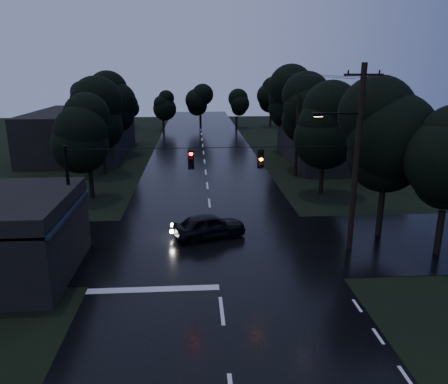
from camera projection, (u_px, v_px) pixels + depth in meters
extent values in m
cube|color=black|center=(206.00, 172.00, 42.12)|extent=(12.00, 120.00, 0.02)
cube|color=black|center=(214.00, 245.00, 24.85)|extent=(60.00, 9.00, 0.02)
cube|color=black|center=(4.00, 213.00, 20.45)|extent=(6.00, 7.00, 0.12)
cube|color=black|center=(69.00, 211.00, 20.64)|extent=(0.30, 7.00, 0.15)
cylinder|color=black|center=(48.00, 273.00, 18.22)|extent=(0.10, 0.10, 3.00)
cylinder|color=black|center=(83.00, 223.00, 23.97)|extent=(0.10, 0.10, 3.00)
cube|color=#FFD666|center=(60.00, 237.00, 19.39)|extent=(0.06, 1.60, 0.50)
cube|color=#FFD666|center=(76.00, 217.00, 21.98)|extent=(0.06, 1.20, 0.50)
cube|color=black|center=(336.00, 141.00, 46.25)|extent=(10.00, 14.00, 4.40)
cube|color=black|center=(81.00, 133.00, 50.12)|extent=(10.00, 16.00, 5.00)
cylinder|color=black|center=(356.00, 161.00, 23.00)|extent=(0.30, 0.30, 10.00)
cube|color=black|center=(364.00, 75.00, 21.79)|extent=(2.00, 0.12, 0.12)
cylinder|color=black|center=(339.00, 113.00, 22.24)|extent=(2.20, 0.10, 0.10)
cube|color=black|center=(318.00, 114.00, 22.18)|extent=(0.60, 0.25, 0.18)
cube|color=#FFB266|center=(318.00, 116.00, 22.21)|extent=(0.45, 0.18, 0.03)
cylinder|color=black|center=(297.00, 136.00, 39.70)|extent=(0.30, 0.30, 7.50)
cube|color=black|center=(299.00, 101.00, 38.84)|extent=(2.00, 0.12, 0.12)
cylinder|color=black|center=(70.00, 203.00, 22.58)|extent=(0.18, 0.18, 6.00)
cylinder|color=black|center=(214.00, 148.00, 22.29)|extent=(15.00, 0.03, 0.03)
cube|color=black|center=(191.00, 160.00, 22.38)|extent=(0.32, 0.25, 1.00)
sphere|color=#FF0C07|center=(191.00, 160.00, 22.24)|extent=(0.18, 0.18, 0.18)
cube|color=black|center=(261.00, 159.00, 22.61)|extent=(0.32, 0.25, 1.00)
sphere|color=orange|center=(261.00, 159.00, 22.47)|extent=(0.18, 0.18, 0.18)
cylinder|color=black|center=(380.00, 213.00, 26.07)|extent=(0.36, 0.36, 2.80)
sphere|color=black|center=(386.00, 157.00, 25.13)|extent=(4.48, 4.48, 4.48)
sphere|color=black|center=(388.00, 136.00, 24.80)|extent=(4.48, 4.48, 4.48)
sphere|color=black|center=(390.00, 115.00, 24.47)|extent=(4.48, 4.48, 4.48)
cylinder|color=black|center=(439.00, 233.00, 23.36)|extent=(0.36, 0.36, 2.45)
sphere|color=black|center=(447.00, 179.00, 22.55)|extent=(3.92, 3.92, 3.92)
cylinder|color=black|center=(91.00, 183.00, 33.52)|extent=(0.36, 0.36, 2.45)
sphere|color=black|center=(88.00, 144.00, 32.71)|extent=(3.92, 3.92, 3.92)
sphere|color=black|center=(87.00, 130.00, 32.42)|extent=(3.92, 3.92, 3.92)
sphere|color=black|center=(86.00, 116.00, 32.13)|extent=(3.92, 3.92, 3.92)
cylinder|color=black|center=(104.00, 160.00, 41.14)|extent=(0.36, 0.36, 2.62)
sphere|color=black|center=(101.00, 127.00, 40.26)|extent=(4.20, 4.20, 4.20)
sphere|color=black|center=(100.00, 114.00, 39.95)|extent=(4.20, 4.20, 4.20)
sphere|color=black|center=(99.00, 102.00, 39.64)|extent=(4.20, 4.20, 4.20)
cylinder|color=black|center=(116.00, 142.00, 50.67)|extent=(0.36, 0.36, 2.80)
sphere|color=black|center=(114.00, 113.00, 49.73)|extent=(4.48, 4.48, 4.48)
sphere|color=black|center=(113.00, 102.00, 49.40)|extent=(4.48, 4.48, 4.48)
sphere|color=black|center=(112.00, 91.00, 49.07)|extent=(4.48, 4.48, 4.48)
cylinder|color=black|center=(321.00, 178.00, 34.66)|extent=(0.36, 0.36, 2.62)
sphere|color=black|center=(324.00, 138.00, 33.78)|extent=(4.20, 4.20, 4.20)
sphere|color=black|center=(325.00, 123.00, 33.47)|extent=(4.20, 4.20, 4.20)
sphere|color=black|center=(326.00, 108.00, 33.17)|extent=(4.20, 4.20, 4.20)
cylinder|color=black|center=(304.00, 157.00, 42.35)|extent=(0.36, 0.36, 2.80)
sphere|color=black|center=(306.00, 122.00, 41.41)|extent=(4.48, 4.48, 4.48)
sphere|color=black|center=(307.00, 109.00, 41.08)|extent=(4.48, 4.48, 4.48)
sphere|color=black|center=(307.00, 96.00, 40.75)|extent=(4.48, 4.48, 4.48)
cylinder|color=black|center=(289.00, 140.00, 51.96)|extent=(0.36, 0.36, 2.97)
sphere|color=black|center=(290.00, 109.00, 50.96)|extent=(4.76, 4.76, 4.76)
sphere|color=black|center=(291.00, 98.00, 50.61)|extent=(4.76, 4.76, 4.76)
sphere|color=black|center=(291.00, 86.00, 50.26)|extent=(4.76, 4.76, 4.76)
imported|color=black|center=(209.00, 226.00, 25.79)|extent=(4.64, 3.03, 1.47)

